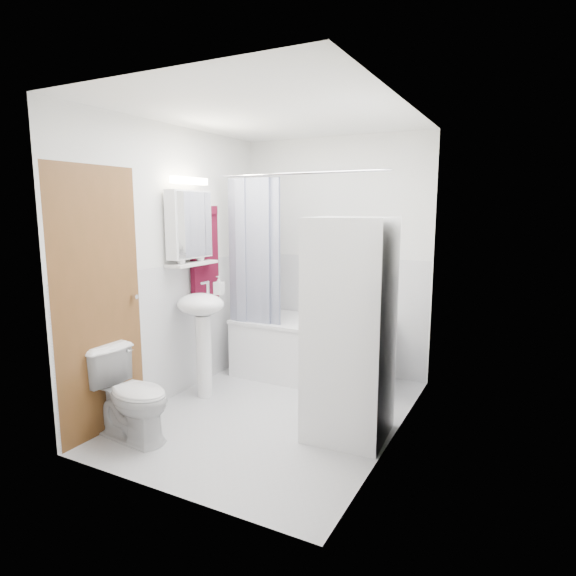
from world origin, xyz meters
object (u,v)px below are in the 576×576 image
at_px(bathtub, 311,347).
at_px(sink, 202,321).
at_px(washer_dryer, 349,329).
at_px(toilet, 131,395).

bearing_deg(bathtub, sink, -127.16).
height_order(bathtub, washer_dryer, washer_dryer).
relative_size(bathtub, toilet, 2.24).
bearing_deg(bathtub, washer_dryer, -52.50).
bearing_deg(washer_dryer, toilet, -153.53).
xyz_separation_m(washer_dryer, toilet, (-1.40, -0.80, -0.48)).
bearing_deg(bathtub, toilet, -109.58).
relative_size(sink, washer_dryer, 0.64).
height_order(sink, toilet, sink).
xyz_separation_m(bathtub, toilet, (-0.64, -1.79, 0.01)).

